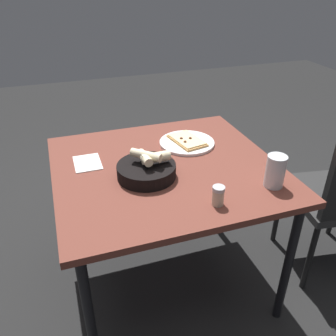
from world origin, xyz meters
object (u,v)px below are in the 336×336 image
Objects in this scene: bread_basket at (147,169)px; pizza_plate at (187,142)px; dining_table at (166,177)px; beer_glass at (275,173)px; pepper_shaker at (218,197)px.

pizza_plate is at bearing 130.83° from bread_basket.
bread_basket is at bearing -49.17° from pizza_plate.
dining_table is 0.26m from pizza_plate.
pizza_plate is 0.52m from beer_glass.
beer_glass is at bearing 63.77° from bread_basket.
beer_glass is 0.28m from pepper_shaker.
pepper_shaker is at bearing 35.52° from bread_basket.
beer_glass reaches higher than bread_basket.
pepper_shaker is at bearing 15.20° from dining_table.
beer_glass is 1.73× the size of pepper_shaker.
beer_glass is at bearing 22.53° from pizza_plate.
beer_glass reaches higher than dining_table.
bread_basket reaches higher than pizza_plate.
beer_glass is at bearing 50.99° from dining_table.
bread_basket is at bearing -116.23° from beer_glass.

